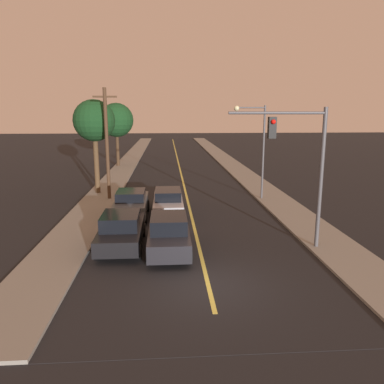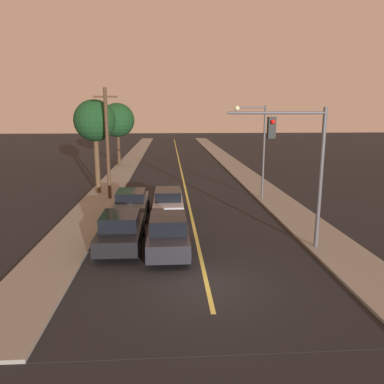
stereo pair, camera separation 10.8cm
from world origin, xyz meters
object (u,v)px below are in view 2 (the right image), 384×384
Objects in this scene: car_near_lane_second at (168,201)px; streetlamp_right at (256,138)px; car_outer_lane_second at (131,203)px; traffic_signal_mast at (301,155)px; car_near_lane_front at (168,233)px; utility_pole_left at (107,142)px; car_outer_lane_front at (121,230)px; tree_left_far at (118,120)px; tree_left_near at (95,121)px.

streetlamp_right is (6.07, 3.18, 3.55)m from car_near_lane_second.
traffic_signal_mast reaches higher than car_outer_lane_second.
car_outer_lane_second is (-2.16, 5.73, 0.00)m from car_near_lane_front.
car_near_lane_front is at bearing -68.18° from utility_pole_left.
streetlamp_right reaches higher than car_outer_lane_front.
car_near_lane_front reaches higher than car_near_lane_second.
traffic_signal_mast is (5.75, -6.60, 3.50)m from car_near_lane_second.
tree_left_far reaches higher than car_near_lane_front.
car_near_lane_second is 9.18m from tree_left_near.
tree_left_near is 14.67m from tree_left_far.
utility_pole_left is 16.81m from tree_left_far.
tree_left_near is at bearing 115.24° from car_outer_lane_second.
tree_left_near reaches higher than car_outer_lane_front.
streetlamp_right is at bearing 88.11° from traffic_signal_mast.
tree_left_far is (-3.42, 21.31, 4.36)m from car_outer_lane_second.
utility_pole_left is at bearing 111.82° from car_near_lane_front.
car_outer_lane_second is 0.63× the size of tree_left_far.
tree_left_near is at bearing 166.61° from streetlamp_right.
car_outer_lane_front reaches higher than car_near_lane_second.
utility_pole_left reaches higher than car_outer_lane_front.
utility_pole_left is 2.71m from tree_left_near.
car_outer_lane_front is 26.93m from tree_left_far.
car_near_lane_front is at bearing -69.32° from car_outer_lane_second.
traffic_signal_mast is at bearing -67.35° from tree_left_far.
car_outer_lane_front is 0.61× the size of utility_pole_left.
utility_pole_left is (-4.14, 10.33, 3.24)m from car_near_lane_front.
car_near_lane_front is at bearing -90.00° from car_near_lane_second.
tree_left_far is (-3.42, 26.35, 4.38)m from car_outer_lane_front.
car_near_lane_second is 1.11× the size of car_outer_lane_second.
car_near_lane_second is 6.54m from utility_pole_left.
car_outer_lane_front is at bearing -74.99° from tree_left_near.
car_near_lane_front is 11.94m from streetlamp_right.
tree_left_near reaches higher than car_outer_lane_second.
car_near_lane_second is at bearing -48.01° from tree_left_near.
tree_left_near is (-11.05, 12.48, 1.15)m from traffic_signal_mast.
car_outer_lane_second is 5.96m from utility_pole_left.
car_outer_lane_front is 5.04m from car_outer_lane_second.
streetlamp_right is 20.93m from tree_left_far.
car_outer_lane_second is 0.69× the size of streetlamp_right.
tree_left_far reaches higher than streetlamp_right.
car_near_lane_second is at bearing 19.47° from car_outer_lane_second.
tree_left_far is (-5.58, 27.04, 4.37)m from car_near_lane_front.
streetlamp_right is at bearing -56.14° from tree_left_far.
utility_pole_left is at bearing -60.46° from tree_left_near.
streetlamp_right is at bearing -3.71° from utility_pole_left.
traffic_signal_mast reaches higher than car_near_lane_front.
car_near_lane_front is at bearing 178.90° from traffic_signal_mast.
car_outer_lane_second is at bearing -66.77° from utility_pole_left.
streetlamp_right is 0.93× the size of tree_left_near.
streetlamp_right is at bearing 57.85° from car_near_lane_front.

